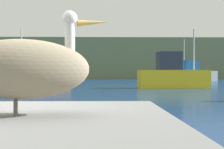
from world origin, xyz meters
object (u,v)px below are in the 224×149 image
at_px(fishing_boat_white, 194,74).
at_px(fishing_boat_orange, 40,76).
at_px(fishing_boat_yellow, 172,75).
at_px(pelican, 24,68).

relative_size(fishing_boat_white, fishing_boat_orange, 1.06).
height_order(fishing_boat_orange, fishing_boat_yellow, fishing_boat_orange).
distance_m(fishing_boat_orange, fishing_boat_yellow, 13.06).
bearing_deg(pelican, fishing_boat_white, 59.13).
distance_m(pelican, fishing_boat_white, 44.14).
relative_size(pelican, fishing_boat_yellow, 0.25).
relative_size(pelican, fishing_boat_white, 0.22).
bearing_deg(fishing_boat_orange, fishing_boat_white, -171.69).
height_order(fishing_boat_white, fishing_boat_orange, fishing_boat_white).
relative_size(fishing_boat_orange, fishing_boat_yellow, 1.05).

